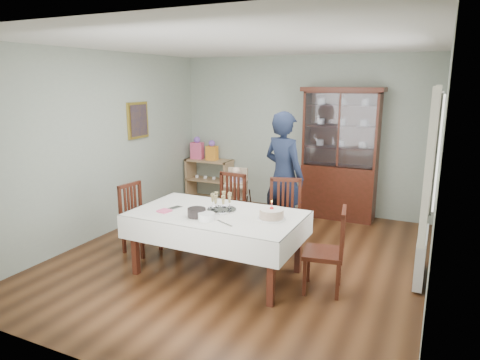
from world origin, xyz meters
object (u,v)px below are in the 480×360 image
Objects in this scene: birthday_cake at (272,214)px; gift_bag_pink at (197,149)px; chair_end_left at (141,232)px; woman at (284,176)px; chair_far_left at (226,223)px; china_cabinet at (340,152)px; gift_bag_orange at (212,151)px; champagne_tray at (222,205)px; chair_end_right at (324,267)px; high_chair at (236,203)px; dining_table at (217,243)px; chair_far_right at (284,231)px; sideboard at (209,180)px.

gift_bag_pink is (-2.60, 2.74, 0.17)m from birthday_cake.
chair_end_left is 2.82m from gift_bag_pink.
woman is (1.56, 1.32, 0.66)m from chair_end_left.
chair_far_left is 1.20m from chair_end_left.
gift_bag_orange is (-2.42, 0.00, -0.15)m from china_cabinet.
chair_end_left is 1.38m from champagne_tray.
high_chair is (-1.84, 1.58, 0.09)m from chair_end_right.
chair_end_left is 2.00m from birthday_cake.
chair_end_right is at bearing -83.70° from chair_end_left.
gift_bag_orange is at bearing 119.91° from dining_table.
chair_far_right is 1.94m from chair_end_left.
high_chair is 2.51× the size of gift_bag_orange.
dining_table is at bearing -106.17° from china_cabinet.
champagne_tray is (-0.80, -2.69, -0.30)m from china_cabinet.
gift_bag_orange reaches higher than chair_end_right.
woman is at bearing -25.86° from high_chair.
chair_end_right is 2.98× the size of birthday_cake.
chair_far_right reaches higher than chair_end_right.
chair_end_left is 0.50× the size of woman.
dining_table is at bearing 100.12° from woman.
woman is 2.33m from gift_bag_orange.
china_cabinet is 1.43m from woman.
chair_far_left is 2.34m from gift_bag_orange.
china_cabinet is 2.83m from champagne_tray.
chair_far_left is 1.04× the size of chair_end_right.
birthday_cake is at bearing -94.75° from chair_end_right.
dining_table is 5.29× the size of gift_bag_orange.
dining_table is 1.78m from high_chair.
high_chair is at bearing 7.66° from woman.
sideboard is 0.91× the size of chair_far_left.
birthday_cake is at bearing 5.15° from dining_table.
gift_bag_pink is at bearing 133.49° from birthday_cake.
woman reaches higher than sideboard.
chair_far_right reaches higher than chair_end_left.
china_cabinet is (0.81, 2.80, 0.74)m from dining_table.
chair_end_right is at bearing -52.40° from high_chair.
chair_far_right is (2.19, -1.87, -0.11)m from sideboard.
gift_bag_orange is (-2.89, 2.69, 0.69)m from chair_end_right.
dining_table is at bearing -55.37° from gift_bag_pink.
gift_bag_orange reaches higher than champagne_tray.
birthday_cake is at bearing -95.91° from chair_far_right.
high_chair is (-0.20, 0.74, 0.08)m from chair_far_left.
chair_far_left is at bearing 113.68° from champagne_tray.
gift_bag_pink is 1.14× the size of gift_bag_orange.
chair_far_right is at bearing 100.12° from birthday_cake.
chair_end_right is (1.28, 0.11, -0.10)m from dining_table.
gift_bag_pink reaches higher than chair_end_right.
champagne_tray is 0.66m from birthday_cake.
woman is at bearing 42.88° from chair_far_left.
chair_far_left reaches higher than champagne_tray.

